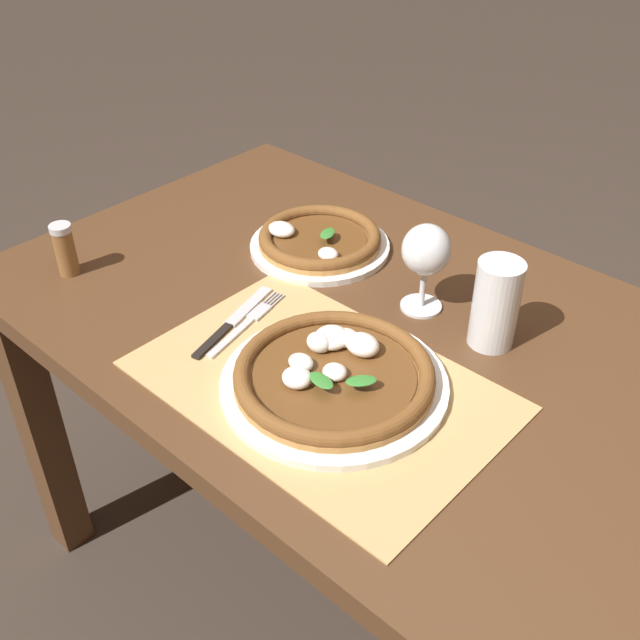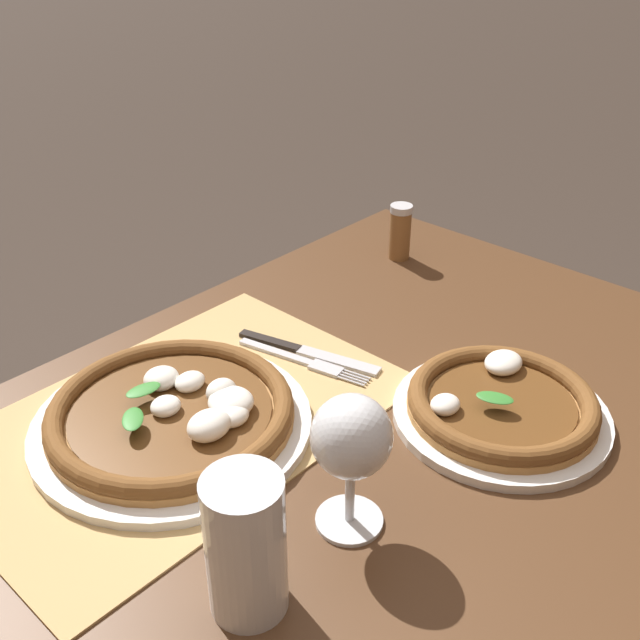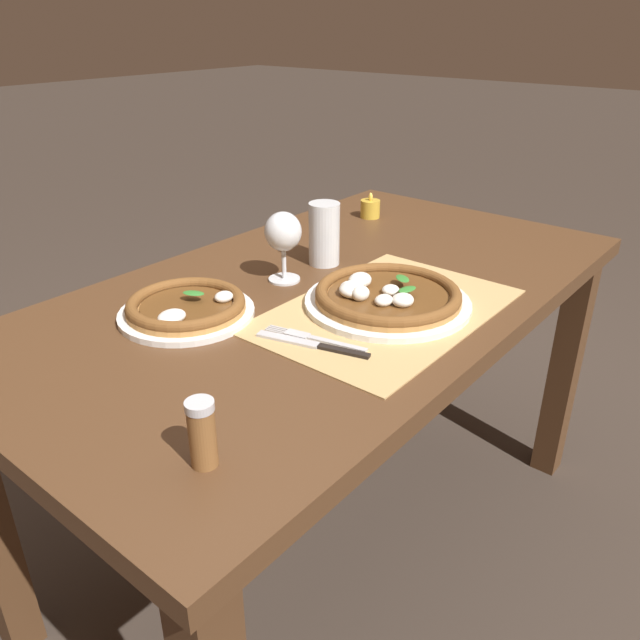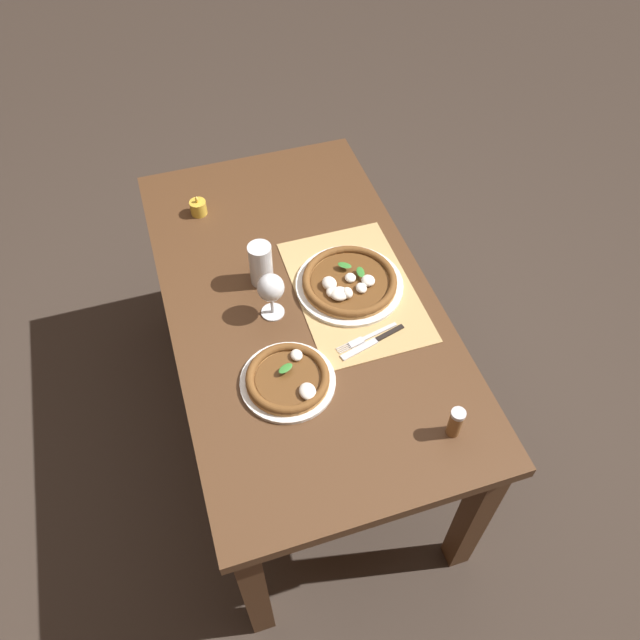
{
  "view_description": "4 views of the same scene",
  "coord_description": "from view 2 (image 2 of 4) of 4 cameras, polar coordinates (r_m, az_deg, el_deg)",
  "views": [
    {
      "loc": [
        0.53,
        -0.78,
        1.47
      ],
      "look_at": [
        -0.07,
        -0.12,
        0.81
      ],
      "focal_mm": 42.0,
      "sensor_mm": 36.0,
      "label": 1
    },
    {
      "loc": [
        0.39,
        0.45,
        1.31
      ],
      "look_at": [
        -0.2,
        -0.1,
        0.83
      ],
      "focal_mm": 42.0,
      "sensor_mm": 36.0,
      "label": 2
    },
    {
      "loc": [
        -0.97,
        -0.77,
        1.27
      ],
      "look_at": [
        -0.2,
        -0.14,
        0.78
      ],
      "focal_mm": 35.0,
      "sensor_mm": 36.0,
      "label": 3
    },
    {
      "loc": [
        -1.22,
        0.32,
        2.18
      ],
      "look_at": [
        -0.17,
        -0.01,
        0.82
      ],
      "focal_mm": 35.0,
      "sensor_mm": 36.0,
      "label": 4
    }
  ],
  "objects": [
    {
      "name": "wine_glass",
      "position": [
        0.72,
        2.4,
        -9.28
      ],
      "size": [
        0.08,
        0.08,
        0.16
      ],
      "color": "silver",
      "rests_on": "dining_table"
    },
    {
      "name": "pizza_far",
      "position": [
        0.94,
        13.64,
        -6.34
      ],
      "size": [
        0.26,
        0.26,
        0.05
      ],
      "color": "silver",
      "rests_on": "dining_table"
    },
    {
      "name": "fork",
      "position": [
        1.01,
        -1.3,
        -3.14
      ],
      "size": [
        0.06,
        0.2,
        0.0
      ],
      "color": "#B7B7BC",
      "rests_on": "paper_placemat"
    },
    {
      "name": "pizza_near",
      "position": [
        0.91,
        -11.08,
        -7.07
      ],
      "size": [
        0.33,
        0.33,
        0.05
      ],
      "color": "silver",
      "rests_on": "paper_placemat"
    },
    {
      "name": "paper_placemat",
      "position": [
        0.94,
        -10.56,
        -7.33
      ],
      "size": [
        0.53,
        0.35,
        0.0
      ],
      "primitive_type": "cube",
      "color": "tan",
      "rests_on": "dining_table"
    },
    {
      "name": "pint_glass",
      "position": [
        0.68,
        -5.67,
        -16.9
      ],
      "size": [
        0.07,
        0.07,
        0.15
      ],
      "color": "silver",
      "rests_on": "dining_table"
    },
    {
      "name": "dining_table",
      "position": [
        0.9,
        -4.4,
        -18.12
      ],
      "size": [
        1.45,
        0.8,
        0.74
      ],
      "color": "#4C301C",
      "rests_on": "ground"
    },
    {
      "name": "knife",
      "position": [
        1.03,
        -0.94,
        -2.46
      ],
      "size": [
        0.07,
        0.21,
        0.01
      ],
      "color": "black",
      "rests_on": "paper_placemat"
    },
    {
      "name": "pepper_shaker",
      "position": [
        1.29,
        6.13,
        6.7
      ],
      "size": [
        0.04,
        0.04,
        0.1
      ],
      "color": "brown",
      "rests_on": "dining_table"
    }
  ]
}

